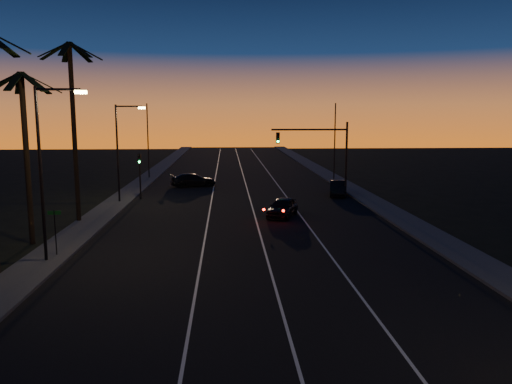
{
  "coord_description": "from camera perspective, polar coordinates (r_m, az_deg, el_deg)",
  "views": [
    {
      "loc": [
        -1.61,
        -5.63,
        7.56
      ],
      "look_at": [
        0.14,
        23.89,
        3.03
      ],
      "focal_mm": 35.0,
      "sensor_mm": 36.0,
      "label": 1
    }
  ],
  "objects": [
    {
      "name": "cross_car",
      "position": [
        54.05,
        -7.21,
        1.38
      ],
      "size": [
        5.24,
        3.22,
        1.42
      ],
      "color": "black",
      "rests_on": "road"
    },
    {
      "name": "streetlight_left_far",
      "position": [
        44.63,
        -15.18,
        5.2
      ],
      "size": [
        2.55,
        0.26,
        8.5
      ],
      "color": "black",
      "rests_on": "ground"
    },
    {
      "name": "street_sign",
      "position": [
        28.78,
        -21.98,
        -3.77
      ],
      "size": [
        0.7,
        0.06,
        2.6
      ],
      "color": "black",
      "rests_on": "ground"
    },
    {
      "name": "lane_stripe_left",
      "position": [
        36.45,
        -5.51,
        -3.27
      ],
      "size": [
        0.12,
        160.0,
        0.01
      ],
      "primitive_type": "cube",
      "color": "silver",
      "rests_on": "road"
    },
    {
      "name": "palm_mid",
      "position": [
        31.84,
        -24.86,
        5.56
      ],
      "size": [
        4.25,
        4.16,
        10.03
      ],
      "color": "black",
      "rests_on": "ground"
    },
    {
      "name": "right_car",
      "position": [
        48.24,
        9.35,
        0.44
      ],
      "size": [
        2.35,
        4.49,
        1.41
      ],
      "color": "black",
      "rests_on": "road"
    },
    {
      "name": "road",
      "position": [
        36.46,
        -0.79,
        -3.24
      ],
      "size": [
        20.0,
        170.0,
        0.01
      ],
      "primitive_type": "cube",
      "color": "black",
      "rests_on": "ground"
    },
    {
      "name": "signal_mast",
      "position": [
        46.54,
        7.48,
        5.22
      ],
      "size": [
        7.1,
        0.41,
        7.0
      ],
      "color": "black",
      "rests_on": "ground"
    },
    {
      "name": "far_pole_right",
      "position": [
        59.07,
        8.98,
        5.64
      ],
      "size": [
        0.14,
        0.14,
        9.0
      ],
      "primitive_type": "cylinder",
      "color": "black",
      "rests_on": "ground"
    },
    {
      "name": "lane_stripe_mid",
      "position": [
        36.48,
        -0.0,
        -3.22
      ],
      "size": [
        0.12,
        160.0,
        0.01
      ],
      "primitive_type": "cube",
      "color": "silver",
      "rests_on": "road"
    },
    {
      "name": "lead_car",
      "position": [
        37.66,
        3.05,
        -1.75
      ],
      "size": [
        3.22,
        4.95,
        1.43
      ],
      "color": "black",
      "rests_on": "road"
    },
    {
      "name": "sidewalk_left",
      "position": [
        37.65,
        -18.1,
        -3.18
      ],
      "size": [
        2.4,
        170.0,
        0.16
      ],
      "primitive_type": "cube",
      "color": "#373735",
      "rests_on": "ground"
    },
    {
      "name": "far_pole_left",
      "position": [
        61.43,
        -12.24,
        5.67
      ],
      "size": [
        0.14,
        0.14,
        9.0
      ],
      "primitive_type": "cylinder",
      "color": "black",
      "rests_on": "ground"
    },
    {
      "name": "sidewalk_right",
      "position": [
        38.6,
        16.08,
        -2.81
      ],
      "size": [
        2.4,
        170.0,
        0.16
      ],
      "primitive_type": "cube",
      "color": "#373735",
      "rests_on": "ground"
    },
    {
      "name": "streetlight_left_near",
      "position": [
        27.29,
        -22.88,
        3.32
      ],
      "size": [
        2.55,
        0.26,
        9.0
      ],
      "color": "black",
      "rests_on": "ground"
    },
    {
      "name": "lane_stripe_right",
      "position": [
        36.85,
        5.45,
        -3.14
      ],
      "size": [
        0.12,
        160.0,
        0.01
      ],
      "primitive_type": "cube",
      "color": "silver",
      "rests_on": "road"
    },
    {
      "name": "signal_post",
      "position": [
        46.53,
        -13.15,
        2.73
      ],
      "size": [
        0.28,
        0.37,
        4.2
      ],
      "color": "black",
      "rests_on": "ground"
    },
    {
      "name": "palm_far",
      "position": [
        37.17,
        -20.16,
        8.27
      ],
      "size": [
        4.25,
        4.16,
        12.53
      ],
      "color": "black",
      "rests_on": "ground"
    }
  ]
}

